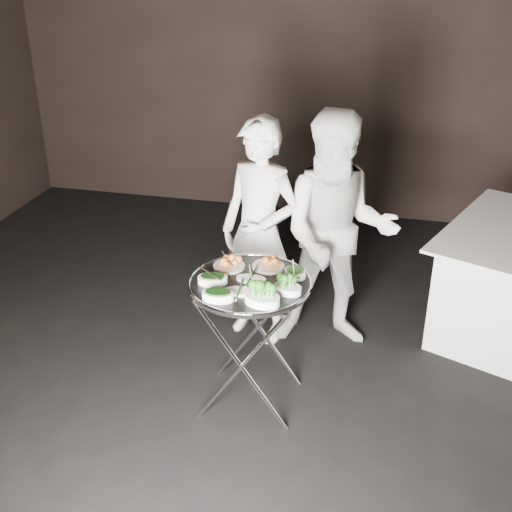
% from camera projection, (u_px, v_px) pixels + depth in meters
% --- Properties ---
extents(floor, '(6.00, 7.00, 0.05)m').
position_uv_depth(floor, '(207.00, 428.00, 3.88)').
color(floor, black).
rests_on(floor, ground).
extents(wall_back, '(6.00, 0.05, 3.00)m').
position_uv_depth(wall_back, '(309.00, 66.00, 6.26)').
color(wall_back, black).
rests_on(wall_back, floor).
extents(tray_stand, '(0.57, 0.48, 0.84)m').
position_uv_depth(tray_stand, '(250.00, 338.00, 3.87)').
color(tray_stand, silver).
rests_on(tray_stand, floor).
extents(serving_tray, '(0.72, 0.72, 0.04)m').
position_uv_depth(serving_tray, '(250.00, 284.00, 3.70)').
color(serving_tray, black).
rests_on(serving_tray, tray_stand).
extents(potato_plate_a, '(0.19, 0.19, 0.07)m').
position_uv_depth(potato_plate_a, '(229.00, 263.00, 3.85)').
color(potato_plate_a, beige).
rests_on(potato_plate_a, serving_tray).
extents(potato_plate_b, '(0.19, 0.19, 0.07)m').
position_uv_depth(potato_plate_b, '(268.00, 263.00, 3.85)').
color(potato_plate_b, beige).
rests_on(potato_plate_b, serving_tray).
extents(greens_bowl, '(0.13, 0.13, 0.07)m').
position_uv_depth(greens_bowl, '(295.00, 272.00, 3.74)').
color(greens_bowl, white).
rests_on(greens_bowl, serving_tray).
extents(asparagus_plate_a, '(0.18, 0.10, 0.04)m').
position_uv_depth(asparagus_plate_a, '(251.00, 278.00, 3.71)').
color(asparagus_plate_a, white).
rests_on(asparagus_plate_a, serving_tray).
extents(asparagus_plate_b, '(0.19, 0.11, 0.04)m').
position_uv_depth(asparagus_plate_b, '(240.00, 291.00, 3.58)').
color(asparagus_plate_b, white).
rests_on(asparagus_plate_b, serving_tray).
extents(spinach_bowl_a, '(0.19, 0.15, 0.07)m').
position_uv_depth(spinach_bowl_a, '(213.00, 278.00, 3.67)').
color(spinach_bowl_a, white).
rests_on(spinach_bowl_a, serving_tray).
extents(spinach_bowl_b, '(0.19, 0.13, 0.07)m').
position_uv_depth(spinach_bowl_b, '(218.00, 294.00, 3.51)').
color(spinach_bowl_b, white).
rests_on(spinach_bowl_b, serving_tray).
extents(broccoli_bowl_a, '(0.19, 0.16, 0.07)m').
position_uv_depth(broccoli_bowl_a, '(288.00, 288.00, 3.58)').
color(broccoli_bowl_a, white).
rests_on(broccoli_bowl_a, serving_tray).
extents(broccoli_bowl_b, '(0.22, 0.18, 0.08)m').
position_uv_depth(broccoli_bowl_b, '(262.00, 297.00, 3.47)').
color(broccoli_bowl_b, white).
rests_on(broccoli_bowl_b, serving_tray).
extents(serving_utensils, '(0.59, 0.44, 0.01)m').
position_uv_depth(serving_utensils, '(256.00, 269.00, 3.73)').
color(serving_utensils, silver).
rests_on(serving_utensils, serving_tray).
extents(waiter_left, '(0.68, 0.56, 1.62)m').
position_uv_depth(waiter_left, '(260.00, 233.00, 4.42)').
color(waiter_left, silver).
rests_on(waiter_left, floor).
extents(waiter_right, '(0.92, 0.77, 1.69)m').
position_uv_depth(waiter_right, '(337.00, 234.00, 4.32)').
color(waiter_right, silver).
rests_on(waiter_right, floor).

